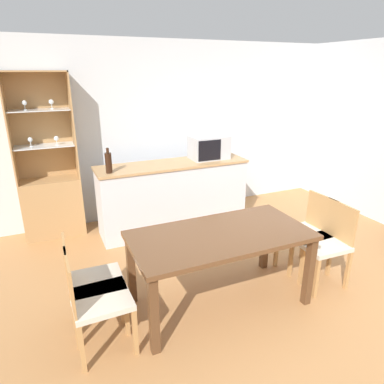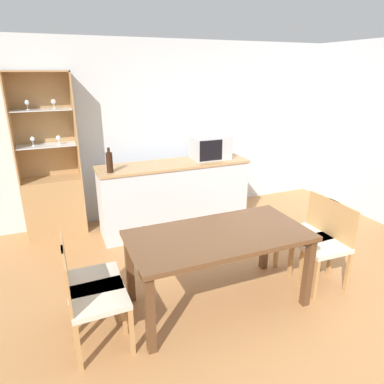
{
  "view_description": "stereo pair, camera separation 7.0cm",
  "coord_description": "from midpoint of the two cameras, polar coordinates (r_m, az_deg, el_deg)",
  "views": [
    {
      "loc": [
        -1.86,
        -2.25,
        2.13
      ],
      "look_at": [
        -0.4,
        1.07,
        0.84
      ],
      "focal_mm": 32.0,
      "sensor_mm": 36.0,
      "label": 1
    },
    {
      "loc": [
        -1.79,
        -2.28,
        2.13
      ],
      "look_at": [
        -0.4,
        1.07,
        0.84
      ],
      "focal_mm": 32.0,
      "sensor_mm": 36.0,
      "label": 2
    }
  ],
  "objects": [
    {
      "name": "display_cabinet",
      "position": [
        4.94,
        -22.79,
        -0.13
      ],
      "size": [
        0.76,
        0.37,
        2.13
      ],
      "color": "tan",
      "rests_on": "ground_plane"
    },
    {
      "name": "kitchen_counter",
      "position": [
        4.76,
        -3.56,
        -0.72
      ],
      "size": [
        2.06,
        0.56,
        0.95
      ],
      "color": "silver",
      "rests_on": "ground_plane"
    },
    {
      "name": "dining_chair_side_right_far",
      "position": [
        3.96,
        18.27,
        -6.48
      ],
      "size": [
        0.46,
        0.46,
        0.86
      ],
      "rotation": [
        0.0,
        0.0,
        1.62
      ],
      "color": "beige",
      "rests_on": "ground_plane"
    },
    {
      "name": "ground_plane",
      "position": [
        3.61,
        12.75,
        -17.18
      ],
      "size": [
        18.0,
        18.0,
        0.0
      ],
      "primitive_type": "plane",
      "color": "#B27A47"
    },
    {
      "name": "wall_back",
      "position": [
        5.29,
        -3.25,
        10.3
      ],
      "size": [
        6.8,
        0.06,
        2.55
      ],
      "color": "silver",
      "rests_on": "ground_plane"
    },
    {
      "name": "wine_bottle",
      "position": [
        4.26,
        -14.2,
        4.79
      ],
      "size": [
        0.08,
        0.08,
        0.31
      ],
      "color": "black",
      "rests_on": "kitchen_counter"
    },
    {
      "name": "microwave",
      "position": [
        4.83,
        2.41,
        7.42
      ],
      "size": [
        0.52,
        0.35,
        0.32
      ],
      "color": "#B7BABF",
      "rests_on": "kitchen_counter"
    },
    {
      "name": "dining_chair_side_left_near",
      "position": [
        2.88,
        -16.47,
        -16.87
      ],
      "size": [
        0.45,
        0.45,
        0.86
      ],
      "rotation": [
        0.0,
        0.0,
        -1.55
      ],
      "color": "beige",
      "rests_on": "ground_plane"
    },
    {
      "name": "dining_table",
      "position": [
        3.17,
        4.13,
        -8.36
      ],
      "size": [
        1.64,
        0.83,
        0.74
      ],
      "color": "brown",
      "rests_on": "ground_plane"
    },
    {
      "name": "dining_chair_side_left_far",
      "position": [
        3.09,
        -17.14,
        -14.23
      ],
      "size": [
        0.45,
        0.45,
        0.86
      ],
      "rotation": [
        0.0,
        0.0,
        -1.6
      ],
      "color": "beige",
      "rests_on": "ground_plane"
    },
    {
      "name": "dining_chair_side_right_near",
      "position": [
        3.8,
        20.77,
        -7.93
      ],
      "size": [
        0.45,
        0.45,
        0.86
      ],
      "rotation": [
        0.0,
        0.0,
        1.54
      ],
      "color": "beige",
      "rests_on": "ground_plane"
    }
  ]
}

